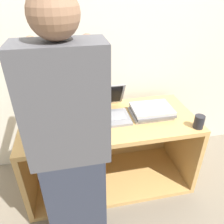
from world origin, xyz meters
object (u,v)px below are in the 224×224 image
mug (199,122)px  laptop_stack_left (64,115)px  laptop_open (108,110)px  person (71,151)px  laptop_stack_right (151,111)px

mug → laptop_stack_left: bearing=165.8°
laptop_stack_left → mug: 0.98m
mug → laptop_open: bearing=154.0°
person → mug: size_ratio=15.84×
person → mug: 0.94m
laptop_stack_right → laptop_stack_left: bearing=179.9°
laptop_open → mug: bearing=-26.0°
laptop_open → mug: (0.61, -0.30, 0.00)m
laptop_open → person: 0.61m
laptop_stack_right → mug: mug is taller
laptop_open → laptop_stack_left: laptop_open is taller
laptop_stack_left → mug: size_ratio=3.37×
laptop_open → person: person is taller
laptop_open → person: (-0.30, -0.52, 0.09)m
laptop_stack_left → laptop_stack_right: laptop_stack_left is taller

